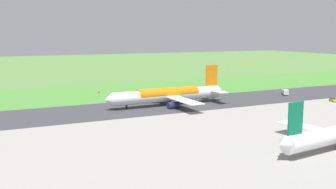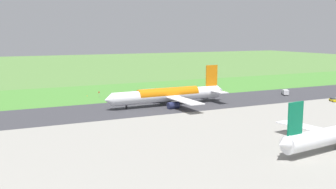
{
  "view_description": "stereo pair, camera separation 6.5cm",
  "coord_description": "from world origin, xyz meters",
  "px_view_note": "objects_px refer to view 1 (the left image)",
  "views": [
    {
      "loc": [
        60.09,
        141.68,
        29.18
      ],
      "look_at": [
        -8.17,
        0.0,
        4.5
      ],
      "focal_mm": 41.58,
      "sensor_mm": 36.0,
      "label": 1
    },
    {
      "loc": [
        60.04,
        141.71,
        29.18
      ],
      "look_at": [
        -8.17,
        0.0,
        4.5
      ],
      "focal_mm": 41.58,
      "sensor_mm": 36.0,
      "label": 2
    }
  ],
  "objects_px": {
    "service_truck_baggage": "(285,92)",
    "service_car_followme": "(333,100)",
    "no_stopping_sign": "(99,94)",
    "airliner_main": "(169,95)",
    "traffic_cone_orange": "(87,96)"
  },
  "relations": [
    {
      "from": "service_truck_baggage",
      "to": "service_car_followme",
      "type": "relative_size",
      "value": 1.35
    },
    {
      "from": "service_truck_baggage",
      "to": "service_car_followme",
      "type": "distance_m",
      "value": 23.69
    },
    {
      "from": "service_car_followme",
      "to": "no_stopping_sign",
      "type": "height_order",
      "value": "no_stopping_sign"
    },
    {
      "from": "airliner_main",
      "to": "traffic_cone_orange",
      "type": "distance_m",
      "value": 44.72
    },
    {
      "from": "traffic_cone_orange",
      "to": "service_truck_baggage",
      "type": "bearing_deg",
      "value": 156.61
    },
    {
      "from": "service_truck_baggage",
      "to": "no_stopping_sign",
      "type": "distance_m",
      "value": 88.2
    },
    {
      "from": "service_truck_baggage",
      "to": "airliner_main",
      "type": "bearing_deg",
      "value": -0.32
    },
    {
      "from": "service_car_followme",
      "to": "airliner_main",
      "type": "bearing_deg",
      "value": -18.9
    },
    {
      "from": "traffic_cone_orange",
      "to": "airliner_main",
      "type": "bearing_deg",
      "value": 123.7
    },
    {
      "from": "service_truck_baggage",
      "to": "service_car_followme",
      "type": "height_order",
      "value": "service_truck_baggage"
    },
    {
      "from": "airliner_main",
      "to": "service_truck_baggage",
      "type": "bearing_deg",
      "value": 179.68
    },
    {
      "from": "no_stopping_sign",
      "to": "service_car_followme",
      "type": "bearing_deg",
      "value": 148.29
    },
    {
      "from": "airliner_main",
      "to": "traffic_cone_orange",
      "type": "height_order",
      "value": "airliner_main"
    },
    {
      "from": "service_truck_baggage",
      "to": "no_stopping_sign",
      "type": "relative_size",
      "value": 2.23
    },
    {
      "from": "service_truck_baggage",
      "to": "no_stopping_sign",
      "type": "xyz_separation_m",
      "value": [
        82.29,
        -31.73,
        0.23
      ]
    }
  ]
}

